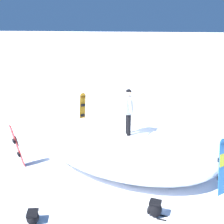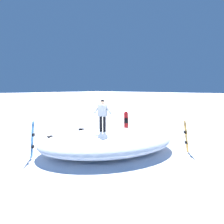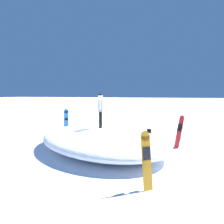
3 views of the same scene
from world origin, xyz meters
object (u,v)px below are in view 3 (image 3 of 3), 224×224
snowboard_primary_upright (66,122)px  backpack_far (102,130)px  snowboarder_standing (100,108)px  snowboard_secondary_upright (180,131)px  snowboard_tertiary_upright (146,159)px  backpack_near (149,131)px

snowboard_primary_upright → backpack_far: 2.33m
snowboarder_standing → snowboard_primary_upright: snowboarder_standing is taller
snowboard_secondary_upright → snowboard_tertiary_upright: size_ratio=0.98×
backpack_far → snowboard_tertiary_upright: bearing=120.4°
snowboard_tertiary_upright → snowboard_secondary_upright: bearing=-102.3°
snowboard_secondary_upright → snowboard_tertiary_upright: snowboard_tertiary_upright is taller
snowboarder_standing → backpack_near: bearing=-115.4°
snowboard_primary_upright → backpack_near: bearing=-154.9°
snowboard_secondary_upright → backpack_near: 3.16m
snowboard_tertiary_upright → snowboarder_standing: bearing=-51.3°
snowboard_primary_upright → snowboard_secondary_upright: bearing=176.5°
snowboard_primary_upright → backpack_near: size_ratio=2.84×
snowboard_tertiary_upright → backpack_far: (3.66, -6.24, -0.58)m
snowboarder_standing → backpack_far: bearing=-70.1°
snowboard_secondary_upright → snowboard_tertiary_upright: bearing=77.7°
snowboard_secondary_upright → backpack_far: bearing=-21.1°
snowboarder_standing → backpack_far: 3.62m
snowboard_primary_upright → snowboard_tertiary_upright: 7.26m
snowboard_secondary_upright → backpack_near: bearing=-56.1°
snowboarder_standing → snowboard_secondary_upright: (-3.54, -1.24, -1.11)m
snowboarder_standing → backpack_near: 4.56m
snowboard_primary_upright → snowboard_tertiary_upright: bearing=138.2°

